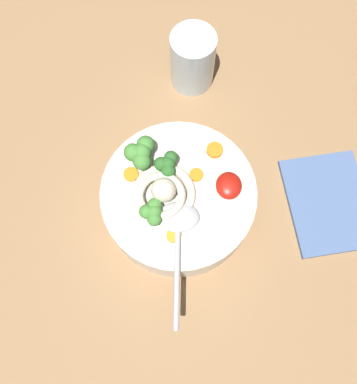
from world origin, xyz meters
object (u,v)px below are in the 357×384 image
soup_bowl (178,199)px  noodle_pile (163,193)px  folded_napkin (328,203)px  drinking_glass (192,60)px  soup_spoon (178,227)px

soup_bowl → noodle_pile: noodle_pile is taller
soup_bowl → folded_napkin: 23.67cm
soup_bowl → drinking_glass: bearing=174.6°
drinking_glass → folded_napkin: size_ratio=0.66×
noodle_pile → folded_napkin: (-1.03, 25.66, -7.35)cm
noodle_pile → folded_napkin: size_ratio=0.62×
drinking_glass → folded_napkin: drinking_glass is taller
soup_spoon → folded_napkin: 25.21cm
folded_napkin → drinking_glass: bearing=-137.0°
drinking_glass → folded_napkin: 31.61cm
soup_spoon → folded_napkin: bearing=104.5°
soup_spoon → drinking_glass: bearing=176.2°
soup_bowl → soup_spoon: 6.65cm
soup_spoon → drinking_glass: 28.77cm
drinking_glass → soup_spoon: bearing=-4.5°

